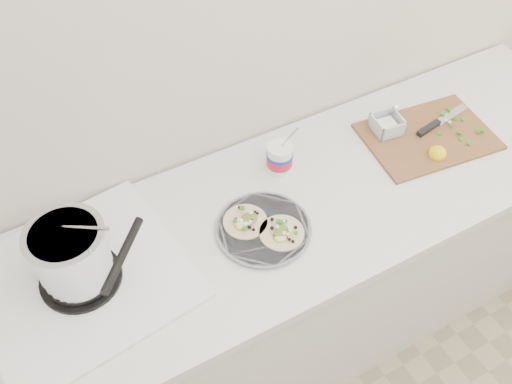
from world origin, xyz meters
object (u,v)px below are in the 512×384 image
stove (75,264)px  tub (281,155)px  taco_plate (263,227)px  cutboard (425,133)px

stove → tub: stove is taller
taco_plate → tub: bearing=48.4°
tub → cutboard: 0.53m
taco_plate → cutboard: 0.70m
stove → tub: size_ratio=3.14×
taco_plate → cutboard: size_ratio=0.62×
taco_plate → cutboard: (0.69, 0.09, -0.00)m
taco_plate → tub: size_ratio=1.48×
tub → stove: bearing=-171.2°
tub → cutboard: bearing=-11.7°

